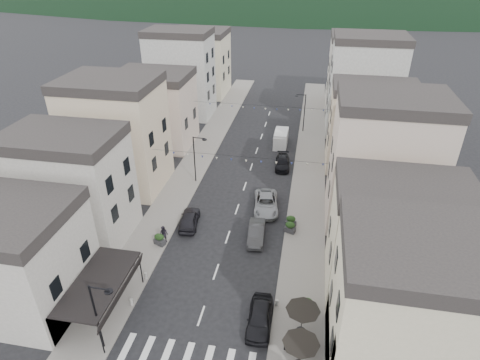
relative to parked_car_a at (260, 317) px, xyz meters
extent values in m
cube|color=slate|center=(-12.10, 26.00, -0.72)|extent=(4.00, 76.00, 0.12)
cube|color=slate|center=(2.90, 26.00, -0.72)|extent=(4.00, 76.00, 0.12)
cube|color=#A6A299|center=(-20.10, -1.00, 3.22)|extent=(12.00, 8.00, 8.00)
cube|color=beige|center=(9.90, -2.00, 4.22)|extent=(10.00, 8.00, 10.00)
cube|color=black|center=(-12.10, -1.00, 2.42)|extent=(3.60, 7.50, 0.15)
cube|color=black|center=(-10.30, -1.00, 1.92)|extent=(0.34, 7.50, 0.99)
cylinder|color=black|center=(-10.40, -4.50, 0.82)|extent=(0.10, 0.10, 3.20)
cylinder|color=black|center=(-10.40, 2.50, 0.82)|extent=(0.10, 0.10, 3.20)
cube|color=#A6A299|center=(-19.10, 8.00, 4.22)|extent=(10.00, 7.00, 10.00)
cube|color=#262323|center=(-19.10, 8.00, 9.72)|extent=(10.20, 7.14, 1.00)
cube|color=beige|center=(-19.10, 18.00, 5.22)|extent=(10.00, 8.00, 12.00)
cube|color=#262323|center=(-19.10, 18.00, 11.72)|extent=(10.20, 8.16, 1.00)
cube|color=beige|center=(-19.10, 30.00, 3.97)|extent=(10.00, 8.00, 9.50)
cube|color=#262323|center=(-19.10, 30.00, 9.22)|extent=(10.20, 8.16, 1.00)
cube|color=#9B9C97|center=(-19.10, 42.00, 5.72)|extent=(10.00, 7.00, 13.00)
cube|color=#262323|center=(-19.10, 42.00, 12.72)|extent=(10.20, 7.14, 1.00)
cube|color=beige|center=(-19.10, 54.00, 4.72)|extent=(10.00, 9.00, 11.00)
cube|color=#262323|center=(-19.10, 54.00, 10.72)|extent=(10.20, 9.18, 1.00)
cube|color=beige|center=(9.90, 6.00, 3.72)|extent=(10.00, 7.00, 9.00)
cube|color=#262323|center=(9.90, 6.00, 8.72)|extent=(10.20, 7.14, 1.00)
cube|color=beige|center=(9.90, 16.00, 5.47)|extent=(10.00, 8.00, 12.50)
cube|color=#262323|center=(9.90, 16.00, 12.22)|extent=(10.20, 8.16, 1.00)
cube|color=beige|center=(9.90, 28.00, 4.22)|extent=(10.00, 7.00, 10.00)
cube|color=#262323|center=(9.90, 28.00, 9.72)|extent=(10.20, 7.14, 1.00)
cube|color=#9B9C97|center=(9.90, 40.00, 5.97)|extent=(10.00, 8.00, 13.50)
cube|color=#262323|center=(9.90, 40.00, 13.22)|extent=(10.20, 8.16, 1.00)
cube|color=#A6A299|center=(9.90, 52.00, 4.97)|extent=(10.00, 9.00, 11.50)
cube|color=#262323|center=(9.90, 52.00, 11.22)|extent=(10.20, 9.18, 1.00)
cylinder|color=black|center=(3.10, -3.20, 0.49)|extent=(0.06, 0.06, 2.30)
cone|color=black|center=(3.10, -3.20, 1.59)|extent=(2.50, 2.50, 0.55)
cylinder|color=black|center=(3.10, -0.40, 0.49)|extent=(0.06, 0.06, 2.30)
cone|color=black|center=(3.10, -0.40, 1.59)|extent=(2.50, 2.50, 0.55)
cylinder|color=black|center=(3.10, -0.40, -0.29)|extent=(0.70, 0.70, 0.04)
cylinder|color=black|center=(-10.70, -4.00, 2.22)|extent=(0.14, 0.14, 6.00)
cylinder|color=black|center=(-10.00, -4.00, 5.12)|extent=(1.40, 0.10, 0.10)
cylinder|color=black|center=(-9.35, -4.00, 4.97)|extent=(0.56, 0.56, 0.08)
cylinder|color=black|center=(-10.70, 20.00, 2.22)|extent=(0.14, 0.14, 6.00)
cylinder|color=black|center=(-10.00, 20.00, 5.12)|extent=(1.40, 0.10, 0.10)
cylinder|color=black|center=(-9.35, 20.00, 4.97)|extent=(0.56, 0.56, 0.08)
cylinder|color=black|center=(1.50, 38.00, 2.22)|extent=(0.14, 0.14, 6.00)
cylinder|color=black|center=(0.80, 38.00, 5.12)|extent=(1.40, 0.10, 0.10)
cylinder|color=black|center=(0.15, 38.00, 4.97)|extent=(0.56, 0.56, 0.08)
cylinder|color=gray|center=(-10.30, 0.00, -0.36)|extent=(0.26, 0.26, 0.60)
cylinder|color=gray|center=(-10.30, 3.00, -0.36)|extent=(0.26, 0.26, 0.60)
cylinder|color=gray|center=(1.10, 2.00, -0.36)|extent=(0.26, 0.26, 0.60)
cylinder|color=black|center=(-4.60, 16.00, 5.22)|extent=(19.00, 0.02, 0.02)
cone|color=beige|center=(-13.31, 16.00, 5.04)|extent=(0.28, 0.28, 0.24)
cone|color=navy|center=(-11.72, 16.00, 4.95)|extent=(0.28, 0.28, 0.24)
cone|color=beige|center=(-10.14, 16.00, 4.87)|extent=(0.28, 0.28, 0.24)
cone|color=navy|center=(-8.56, 16.00, 4.81)|extent=(0.28, 0.28, 0.24)
cone|color=beige|center=(-6.97, 16.00, 4.76)|extent=(0.28, 0.28, 0.24)
cone|color=navy|center=(-5.39, 16.00, 4.74)|extent=(0.28, 0.28, 0.24)
cone|color=beige|center=(-3.81, 16.00, 4.74)|extent=(0.28, 0.28, 0.24)
cone|color=navy|center=(-2.22, 16.00, 4.76)|extent=(0.28, 0.28, 0.24)
cone|color=beige|center=(-0.64, 16.00, 4.81)|extent=(0.28, 0.28, 0.24)
cone|color=navy|center=(0.94, 16.00, 4.87)|extent=(0.28, 0.28, 0.24)
cone|color=beige|center=(2.53, 16.00, 4.95)|extent=(0.28, 0.28, 0.24)
cone|color=navy|center=(4.11, 16.00, 5.04)|extent=(0.28, 0.28, 0.24)
cylinder|color=black|center=(-4.60, 32.00, 5.22)|extent=(19.00, 0.02, 0.02)
cone|color=beige|center=(-13.31, 32.00, 5.04)|extent=(0.28, 0.28, 0.24)
cone|color=navy|center=(-11.72, 32.00, 4.95)|extent=(0.28, 0.28, 0.24)
cone|color=beige|center=(-10.14, 32.00, 4.87)|extent=(0.28, 0.28, 0.24)
cone|color=navy|center=(-8.56, 32.00, 4.81)|extent=(0.28, 0.28, 0.24)
cone|color=beige|center=(-6.97, 32.00, 4.76)|extent=(0.28, 0.28, 0.24)
cone|color=navy|center=(-5.39, 32.00, 4.74)|extent=(0.28, 0.28, 0.24)
cone|color=beige|center=(-3.81, 32.00, 4.74)|extent=(0.28, 0.28, 0.24)
cone|color=navy|center=(-2.22, 32.00, 4.76)|extent=(0.28, 0.28, 0.24)
cone|color=beige|center=(-0.64, 32.00, 4.81)|extent=(0.28, 0.28, 0.24)
cone|color=navy|center=(0.94, 32.00, 4.87)|extent=(0.28, 0.28, 0.24)
cone|color=beige|center=(2.53, 32.00, 4.95)|extent=(0.28, 0.28, 0.24)
cone|color=navy|center=(4.11, 32.00, 5.04)|extent=(0.28, 0.28, 0.24)
imported|color=black|center=(0.00, 0.00, 0.00)|extent=(1.94, 4.60, 1.55)
imported|color=#323234|center=(-1.78, 10.28, -0.05)|extent=(1.83, 4.47, 1.44)
imported|color=#93969C|center=(-1.50, 15.57, -0.01)|extent=(3.25, 5.82, 1.54)
imported|color=black|center=(-0.62, 25.72, -0.12)|extent=(2.10, 4.59, 1.30)
imported|color=black|center=(-8.87, 11.26, -0.02)|extent=(2.34, 4.64, 1.51)
cube|color=silver|center=(-1.47, 32.58, 0.19)|extent=(1.86, 4.67, 1.94)
cube|color=silver|center=(-1.47, 32.00, 1.21)|extent=(1.81, 3.11, 0.49)
cylinder|color=black|center=(-2.24, 30.83, -0.44)|extent=(0.25, 0.68, 0.68)
cylinder|color=black|center=(-0.68, 30.84, -0.44)|extent=(0.25, 0.68, 0.68)
cylinder|color=black|center=(-2.25, 34.32, -0.44)|extent=(0.25, 0.68, 0.68)
cylinder|color=black|center=(-0.70, 34.33, -0.44)|extent=(0.25, 0.68, 0.68)
imported|color=black|center=(-11.96, 3.95, 0.28)|extent=(0.75, 0.56, 1.87)
imported|color=black|center=(-10.43, 8.05, 0.24)|extent=(0.88, 0.69, 1.79)
cube|color=#313134|center=(-12.74, 4.85, -0.41)|extent=(0.97, 0.54, 0.49)
ellipsoid|color=black|center=(-12.74, 4.85, 0.12)|extent=(0.86, 0.54, 0.62)
cube|color=#2E2E31|center=(-10.76, 7.61, -0.38)|extent=(1.24, 0.97, 0.54)
ellipsoid|color=black|center=(-10.76, 7.61, 0.22)|extent=(0.96, 0.61, 0.70)
cube|color=#28282B|center=(3.45, 2.07, -0.40)|extent=(1.03, 0.60, 0.50)
ellipsoid|color=black|center=(3.45, 2.07, 0.15)|extent=(0.89, 0.56, 0.64)
cube|color=#2F2E31|center=(1.40, 11.81, -0.38)|extent=(1.23, 0.95, 0.54)
ellipsoid|color=black|center=(1.40, 11.81, 0.21)|extent=(0.95, 0.61, 0.69)
cube|color=#2C2C2E|center=(1.40, 12.88, -0.39)|extent=(1.18, 0.85, 0.53)
ellipsoid|color=black|center=(1.40, 12.88, 0.20)|extent=(0.94, 0.60, 0.68)
camera|label=1|loc=(2.31, -20.82, 24.02)|focal=30.00mm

